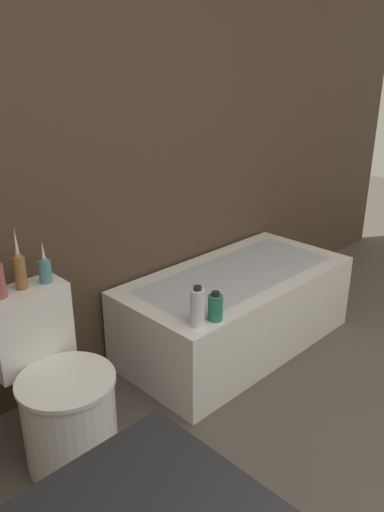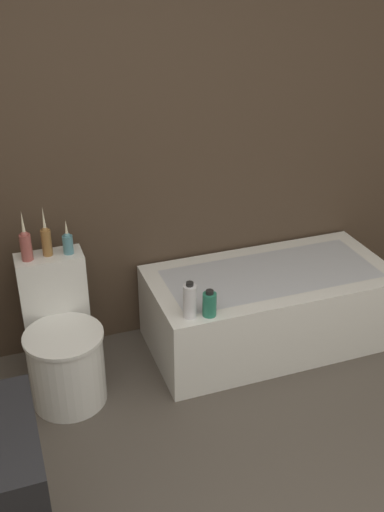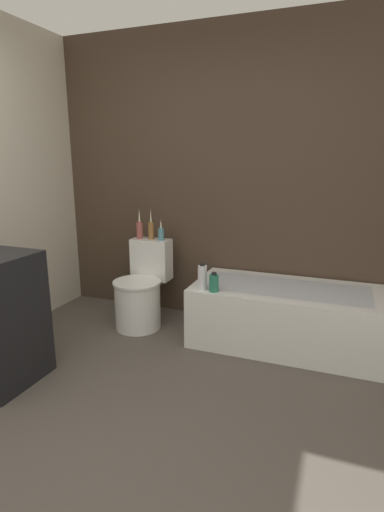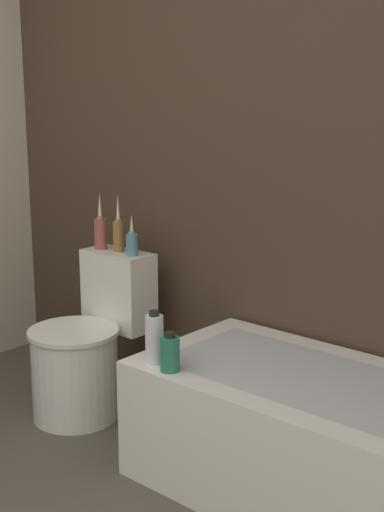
{
  "view_description": "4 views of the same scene",
  "coord_description": "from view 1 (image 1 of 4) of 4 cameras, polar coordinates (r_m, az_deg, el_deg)",
  "views": [
    {
      "loc": [
        -1.3,
        0.1,
        1.69
      ],
      "look_at": [
        0.27,
        1.69,
        0.8
      ],
      "focal_mm": 35.0,
      "sensor_mm": 36.0,
      "label": 1
    },
    {
      "loc": [
        -0.67,
        -0.9,
        2.25
      ],
      "look_at": [
        0.29,
        1.79,
        0.73
      ],
      "focal_mm": 42.0,
      "sensor_mm": 36.0,
      "label": 2
    },
    {
      "loc": [
        1.2,
        -1.21,
        1.49
      ],
      "look_at": [
        0.11,
        1.62,
        0.73
      ],
      "focal_mm": 28.0,
      "sensor_mm": 36.0,
      "label": 3
    },
    {
      "loc": [
        2.03,
        -0.26,
        1.51
      ],
      "look_at": [
        0.31,
        1.71,
        0.9
      ],
      "focal_mm": 50.0,
      "sensor_mm": 36.0,
      "label": 4
    }
  ],
  "objects": [
    {
      "name": "wall_back_tiled",
      "position": [
        2.56,
        -13.91,
        12.35
      ],
      "size": [
        6.4,
        0.06,
        2.6
      ],
      "color": "#423326",
      "rests_on": "ground_plane"
    },
    {
      "name": "bathtub",
      "position": [
        3.12,
        5.06,
        -6.01
      ],
      "size": [
        1.47,
        0.72,
        0.48
      ],
      "color": "white",
      "rests_on": "ground"
    },
    {
      "name": "toilet",
      "position": [
        2.36,
        -14.94,
        -15.12
      ],
      "size": [
        0.42,
        0.59,
        0.75
      ],
      "color": "white",
      "rests_on": "ground"
    },
    {
      "name": "vase_silver",
      "position": [
        2.27,
        -19.11,
        -1.4
      ],
      "size": [
        0.05,
        0.05,
        0.28
      ],
      "color": "olive",
      "rests_on": "toilet"
    },
    {
      "name": "vase_bronze",
      "position": [
        2.31,
        -16.46,
        -1.39
      ],
      "size": [
        0.06,
        0.06,
        0.2
      ],
      "color": "teal",
      "rests_on": "toilet"
    },
    {
      "name": "shampoo_bottle_tall",
      "position": [
        2.4,
        0.63,
        -5.88
      ],
      "size": [
        0.07,
        0.07,
        0.21
      ],
      "color": "silver",
      "rests_on": "bathtub"
    },
    {
      "name": "shampoo_bottle_short",
      "position": [
        2.46,
        2.68,
        -5.86
      ],
      "size": [
        0.07,
        0.07,
        0.15
      ],
      "color": "#267259",
      "rests_on": "bathtub"
    }
  ]
}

